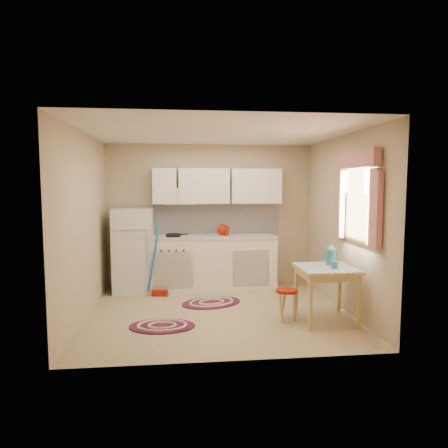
{
  "coord_description": "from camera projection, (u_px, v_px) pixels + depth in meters",
  "views": [
    {
      "loc": [
        -0.51,
        -5.49,
        1.79
      ],
      "look_at": [
        0.11,
        0.25,
        1.23
      ],
      "focal_mm": 32.0,
      "sensor_mm": 36.0,
      "label": 1
    }
  ],
  "objects": [
    {
      "name": "coffee_pot",
      "position": [
        331.0,
        254.0,
        5.3
      ],
      "size": [
        0.19,
        0.18,
        0.3
      ],
      "primitive_type": null,
      "rotation": [
        0.0,
        0.0,
        -0.4
      ],
      "color": "#2C6B87",
      "rests_on": "table"
    },
    {
      "name": "broom",
      "position": [
        160.0,
        259.0,
        6.4
      ],
      "size": [
        0.3,
        0.16,
        1.2
      ],
      "primitive_type": null,
      "rotation": [
        0.0,
        0.0,
        -0.16
      ],
      "color": "blue",
      "rests_on": "ground"
    },
    {
      "name": "mug",
      "position": [
        335.0,
        265.0,
        5.09
      ],
      "size": [
        0.09,
        0.09,
        0.1
      ],
      "primitive_type": "cylinder",
      "rotation": [
        0.0,
        0.0,
        0.14
      ],
      "color": "#2C6B87",
      "rests_on": "table"
    },
    {
      "name": "base_cabinets",
      "position": [
        210.0,
        263.0,
        6.9
      ],
      "size": [
        2.25,
        0.6,
        0.88
      ],
      "primitive_type": "cube",
      "color": "white",
      "rests_on": "ground"
    },
    {
      "name": "red_kettle",
      "position": [
        222.0,
        230.0,
        6.86
      ],
      "size": [
        0.24,
        0.23,
        0.19
      ],
      "primitive_type": null,
      "rotation": [
        0.0,
        0.0,
        0.37
      ],
      "color": "maroon",
      "rests_on": "countertop"
    },
    {
      "name": "rug_center",
      "position": [
        211.0,
        303.0,
        6.06
      ],
      "size": [
        1.06,
        0.86,
        0.02
      ],
      "primitive_type": null,
      "rotation": [
        0.0,
        0.0,
        0.31
      ],
      "color": "maroon",
      "rests_on": "ground"
    },
    {
      "name": "rug_left",
      "position": [
        162.0,
        326.0,
        5.06
      ],
      "size": [
        0.86,
        0.6,
        0.02
      ],
      "primitive_type": null,
      "rotation": [
        0.0,
        0.0,
        -0.05
      ],
      "color": "maroon",
      "rests_on": "ground"
    },
    {
      "name": "room_shell",
      "position": [
        227.0,
        199.0,
        5.75
      ],
      "size": [
        3.64,
        3.6,
        2.52
      ],
      "color": "tan",
      "rests_on": "ground"
    },
    {
      "name": "fridge",
      "position": [
        134.0,
        250.0,
        6.69
      ],
      "size": [
        0.65,
        0.6,
        1.4
      ],
      "primitive_type": "cube",
      "color": "silver",
      "rests_on": "ground"
    },
    {
      "name": "red_canister",
      "position": [
        226.0,
        231.0,
        6.87
      ],
      "size": [
        0.12,
        0.12,
        0.16
      ],
      "primitive_type": "cylinder",
      "rotation": [
        0.0,
        0.0,
        0.18
      ],
      "color": "maroon",
      "rests_on": "countertop"
    },
    {
      "name": "stool",
      "position": [
        286.0,
        305.0,
        5.28
      ],
      "size": [
        0.31,
        0.31,
        0.42
      ],
      "primitive_type": "cylinder",
      "rotation": [
        0.0,
        0.0,
        0.1
      ],
      "color": "maroon",
      "rests_on": "ground"
    },
    {
      "name": "frying_pan",
      "position": [
        173.0,
        235.0,
        6.73
      ],
      "size": [
        0.33,
        0.33,
        0.05
      ],
      "primitive_type": "cylinder",
      "rotation": [
        0.0,
        0.0,
        0.38
      ],
      "color": "black",
      "rests_on": "countertop"
    },
    {
      "name": "table",
      "position": [
        326.0,
        295.0,
        5.22
      ],
      "size": [
        0.72,
        0.72,
        0.72
      ],
      "primitive_type": "cube",
      "color": "tan",
      "rests_on": "ground"
    },
    {
      "name": "countertop",
      "position": [
        210.0,
        237.0,
        6.85
      ],
      "size": [
        2.27,
        0.62,
        0.04
      ],
      "primitive_type": "cube",
      "color": "#BBB9B1",
      "rests_on": "base_cabinets"
    }
  ]
}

